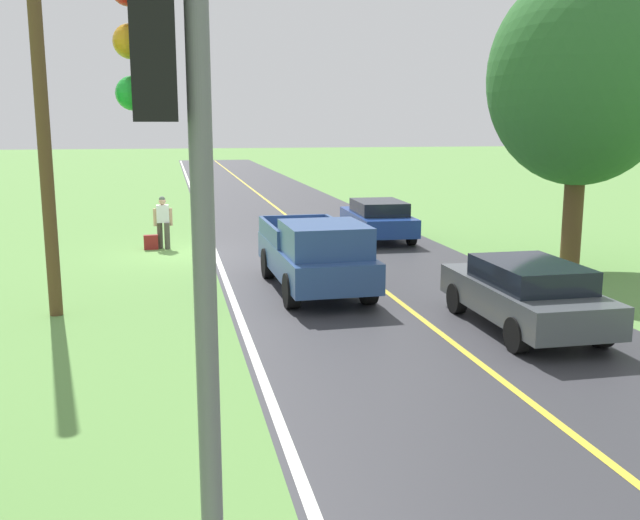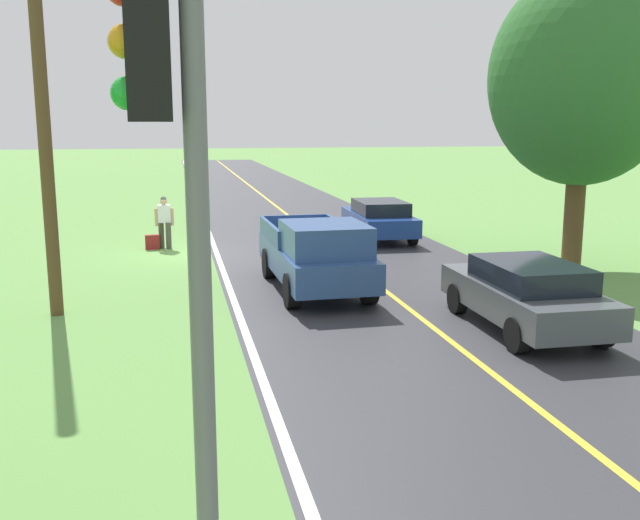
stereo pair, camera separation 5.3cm
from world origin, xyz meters
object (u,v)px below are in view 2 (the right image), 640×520
Objects in this scene: pickup_truck_passing at (317,253)px; sedan_mid_oncoming at (526,293)px; tree_far_side_near at (583,78)px; sedan_near_oncoming at (379,219)px; suitcase_carried at (152,242)px; traffic_light_mast at (175,205)px; hitchhiker_walking at (164,219)px; utility_pole_roadside at (43,115)px.

pickup_truck_passing is 1.23× the size of sedan_mid_oncoming.
sedan_near_oncoming is at bearing -57.50° from tree_far_side_near.
pickup_truck_passing is at bearing 27.06° from suitcase_carried.
pickup_truck_passing is 0.66× the size of tree_far_side_near.
pickup_truck_passing reaches higher than suitcase_carried.
sedan_near_oncoming is at bearing -110.33° from traffic_light_mast.
sedan_mid_oncoming is (-7.16, 11.19, -0.23)m from hitchhiker_walking.
traffic_light_mast is 11.32m from utility_pole_roadside.
pickup_truck_passing is at bearing 117.55° from hitchhiker_walking.
traffic_light_mast is 20.89m from sedan_near_oncoming.
utility_pole_roadside is at bearing 74.36° from hitchhiker_walking.
suitcase_carried is 7.95m from sedan_near_oncoming.
tree_far_side_near is (-11.83, 5.70, 5.07)m from suitcase_carried.
sedan_near_oncoming is at bearing -177.38° from hitchhiker_walking.
hitchhiker_walking is 0.21× the size of tree_far_side_near.
pickup_truck_passing reaches higher than sedan_mid_oncoming.
utility_pole_roadside is (9.42, -3.12, 3.50)m from sedan_mid_oncoming.
suitcase_carried is 9.11m from utility_pole_roadside.
traffic_light_mast is (-0.72, 18.96, 3.31)m from suitcase_carried.
suitcase_carried is at bearing -25.71° from tree_far_side_near.
hitchhiker_walking is 0.21× the size of utility_pole_roadside.
suitcase_carried is at bearing -55.67° from sedan_mid_oncoming.
hitchhiker_walking is 13.29m from sedan_mid_oncoming.
suitcase_carried is at bearing 3.24° from sedan_near_oncoming.
sedan_mid_oncoming is at bearing 88.28° from sedan_near_oncoming.
pickup_truck_passing is 12.69m from traffic_light_mast.
sedan_near_oncoming reaches higher than suitcase_carried.
pickup_truck_passing is 6.89m from utility_pole_roadside.
traffic_light_mast is (-0.31, 19.07, 2.57)m from hitchhiker_walking.
hitchhiker_walking reaches higher than sedan_near_oncoming.
utility_pole_roadside reaches higher than suitcase_carried.
traffic_light_mast is at bearing 103.15° from utility_pole_roadside.
tree_far_side_near reaches higher than hitchhiker_walking.
sedan_mid_oncoming is at bearing 130.22° from pickup_truck_passing.
suitcase_carried is at bearing -103.04° from utility_pole_roadside.
tree_far_side_near is 8.59m from sedan_near_oncoming.
hitchhiker_walking is at bearing -26.94° from tree_far_side_near.
tree_far_side_near reaches higher than traffic_light_mast.
sedan_mid_oncoming is 11.54m from sedan_near_oncoming.
traffic_light_mast is at bearing -1.24° from suitcase_carried.
tree_far_side_near is at bearing -128.31° from sedan_mid_oncoming.
tree_far_side_near reaches higher than sedan_near_oncoming.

